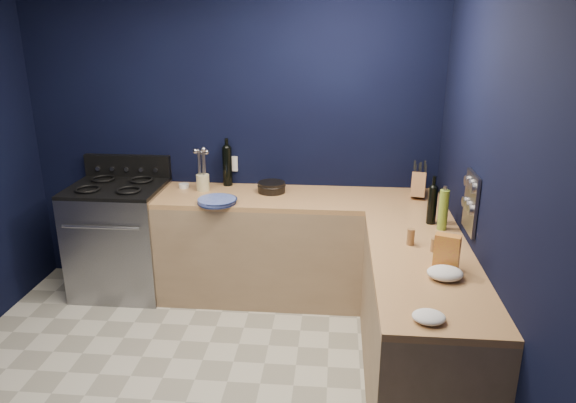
# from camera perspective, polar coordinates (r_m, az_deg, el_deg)

# --- Properties ---
(floor) EXTENTS (3.50, 3.50, 0.02)m
(floor) POSITION_cam_1_polar(r_m,az_deg,el_deg) (3.64, -10.77, -20.25)
(floor) COLOR beige
(floor) RESTS_ON ground
(wall_back) EXTENTS (3.50, 0.02, 2.60)m
(wall_back) POSITION_cam_1_polar(r_m,az_deg,el_deg) (4.65, -5.95, 6.70)
(wall_back) COLOR black
(wall_back) RESTS_ON ground
(wall_right) EXTENTS (0.02, 3.50, 2.60)m
(wall_right) POSITION_cam_1_polar(r_m,az_deg,el_deg) (3.00, 21.82, -1.34)
(wall_right) COLOR black
(wall_right) RESTS_ON ground
(cab_back) EXTENTS (2.30, 0.63, 0.86)m
(cab_back) POSITION_cam_1_polar(r_m,az_deg,el_deg) (4.54, 1.13, -5.09)
(cab_back) COLOR #987A5A
(cab_back) RESTS_ON floor
(top_back) EXTENTS (2.30, 0.63, 0.04)m
(top_back) POSITION_cam_1_polar(r_m,az_deg,el_deg) (4.37, 1.17, 0.31)
(top_back) COLOR #91613A
(top_back) RESTS_ON cab_back
(cab_right) EXTENTS (0.63, 1.67, 0.86)m
(cab_right) POSITION_cam_1_polar(r_m,az_deg,el_deg) (3.55, 13.66, -12.93)
(cab_right) COLOR #987A5A
(cab_right) RESTS_ON floor
(top_right) EXTENTS (0.63, 1.67, 0.04)m
(top_right) POSITION_cam_1_polar(r_m,az_deg,el_deg) (3.34, 14.25, -6.32)
(top_right) COLOR #91613A
(top_right) RESTS_ON cab_right
(gas_range) EXTENTS (0.76, 0.66, 0.92)m
(gas_range) POSITION_cam_1_polar(r_m,az_deg,el_deg) (4.85, -17.25, -3.95)
(gas_range) COLOR gray
(gas_range) RESTS_ON floor
(oven_door) EXTENTS (0.59, 0.02, 0.42)m
(oven_door) POSITION_cam_1_polar(r_m,az_deg,el_deg) (4.59, -18.69, -5.56)
(oven_door) COLOR black
(oven_door) RESTS_ON gas_range
(cooktop) EXTENTS (0.76, 0.66, 0.03)m
(cooktop) POSITION_cam_1_polar(r_m,az_deg,el_deg) (4.70, -17.80, 1.41)
(cooktop) COLOR black
(cooktop) RESTS_ON gas_range
(backguard) EXTENTS (0.76, 0.06, 0.20)m
(backguard) POSITION_cam_1_polar(r_m,az_deg,el_deg) (4.94, -16.62, 3.61)
(backguard) COLOR black
(backguard) RESTS_ON gas_range
(spice_panel) EXTENTS (0.02, 0.28, 0.38)m
(spice_panel) POSITION_cam_1_polar(r_m,az_deg,el_deg) (3.53, 18.82, -0.12)
(spice_panel) COLOR gray
(spice_panel) RESTS_ON wall_right
(wall_outlet) EXTENTS (0.09, 0.02, 0.13)m
(wall_outlet) POSITION_cam_1_polar(r_m,az_deg,el_deg) (4.68, -5.91, 4.01)
(wall_outlet) COLOR white
(wall_outlet) RESTS_ON wall_back
(plate_stack) EXTENTS (0.38, 0.38, 0.04)m
(plate_stack) POSITION_cam_1_polar(r_m,az_deg,el_deg) (4.23, -7.55, 0.05)
(plate_stack) COLOR #414DA9
(plate_stack) RESTS_ON top_back
(ramekin) EXTENTS (0.11, 0.11, 0.03)m
(ramekin) POSITION_cam_1_polar(r_m,az_deg,el_deg) (4.67, -10.96, 1.65)
(ramekin) COLOR white
(ramekin) RESTS_ON top_back
(utensil_crock) EXTENTS (0.13, 0.13, 0.14)m
(utensil_crock) POSITION_cam_1_polar(r_m,az_deg,el_deg) (4.56, -9.01, 2.00)
(utensil_crock) COLOR beige
(utensil_crock) RESTS_ON top_back
(wine_bottle_back) EXTENTS (0.11, 0.11, 0.33)m
(wine_bottle_back) POSITION_cam_1_polar(r_m,az_deg,el_deg) (4.65, -6.44, 3.70)
(wine_bottle_back) COLOR black
(wine_bottle_back) RESTS_ON top_back
(lemon_basket) EXTENTS (0.29, 0.29, 0.09)m
(lemon_basket) POSITION_cam_1_polar(r_m,az_deg,el_deg) (4.46, -1.75, 1.52)
(lemon_basket) COLOR black
(lemon_basket) RESTS_ON top_back
(knife_block) EXTENTS (0.15, 0.25, 0.24)m
(knife_block) POSITION_cam_1_polar(r_m,az_deg,el_deg) (4.45, 13.67, 1.72)
(knife_block) COLOR #915F36
(knife_block) RESTS_ON top_back
(wine_bottle_right) EXTENTS (0.07, 0.07, 0.27)m
(wine_bottle_right) POSITION_cam_1_polar(r_m,az_deg,el_deg) (3.88, 15.02, -0.41)
(wine_bottle_right) COLOR black
(wine_bottle_right) RESTS_ON top_right
(oil_bottle) EXTENTS (0.09, 0.09, 0.28)m
(oil_bottle) POSITION_cam_1_polar(r_m,az_deg,el_deg) (3.78, 16.13, -0.87)
(oil_bottle) COLOR olive
(oil_bottle) RESTS_ON top_right
(spice_jar_near) EXTENTS (0.06, 0.06, 0.11)m
(spice_jar_near) POSITION_cam_1_polar(r_m,az_deg,el_deg) (3.51, 12.87, -3.66)
(spice_jar_near) COLOR olive
(spice_jar_near) RESTS_ON top_right
(spice_jar_far) EXTENTS (0.05, 0.05, 0.08)m
(spice_jar_far) POSITION_cam_1_polar(r_m,az_deg,el_deg) (3.45, 15.23, -4.47)
(spice_jar_far) COLOR olive
(spice_jar_far) RESTS_ON top_right
(crouton_bag) EXTENTS (0.15, 0.11, 0.21)m
(crouton_bag) POSITION_cam_1_polar(r_m,az_deg,el_deg) (3.21, 16.48, -5.15)
(crouton_bag) COLOR #C52242
(crouton_bag) RESTS_ON top_right
(towel_front) EXTENTS (0.21, 0.18, 0.07)m
(towel_front) POSITION_cam_1_polar(r_m,az_deg,el_deg) (3.11, 16.31, -7.30)
(towel_front) COLOR white
(towel_front) RESTS_ON top_right
(towel_end) EXTENTS (0.17, 0.15, 0.05)m
(towel_end) POSITION_cam_1_polar(r_m,az_deg,el_deg) (2.69, 14.69, -11.74)
(towel_end) COLOR white
(towel_end) RESTS_ON top_right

